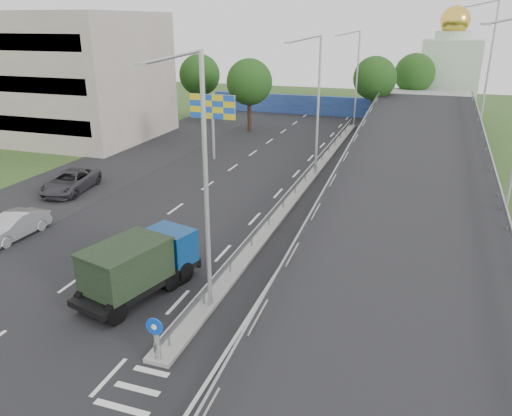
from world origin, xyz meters
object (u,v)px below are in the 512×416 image
at_px(lamp_post_mid, 316,99).
at_px(parked_car_b, 14,226).
at_px(church, 449,70).
at_px(parked_car_c, 70,182).
at_px(billboard, 213,110).
at_px(lamp_post_far, 355,74).
at_px(dump_truck, 140,264).
at_px(lamp_post_near, 201,174).
at_px(sign_bollard, 156,339).

xyz_separation_m(lamp_post_mid, parked_car_b, (-12.87, -16.80, -5.11)).
height_order(church, parked_car_c, church).
bearing_deg(lamp_post_mid, billboard, 167.62).
bearing_deg(lamp_post_far, parked_car_b, -109.28).
xyz_separation_m(dump_truck, parked_car_c, (-11.94, 10.60, -0.69)).
bearing_deg(church, lamp_post_mid, -106.22).
distance_m(lamp_post_mid, parked_car_b, 21.77).
bearing_deg(lamp_post_near, lamp_post_mid, 90.00).
height_order(sign_bollard, parked_car_b, sign_bollard).
bearing_deg(lamp_post_far, church, 54.76).
xyz_separation_m(sign_bollard, church, (10.00, 57.83, 4.28)).
bearing_deg(dump_truck, lamp_post_near, 10.87).
xyz_separation_m(billboard, parked_car_c, (-6.00, -11.18, -3.46)).
bearing_deg(lamp_post_mid, church, 73.78).
relative_size(sign_bollard, parked_car_c, 0.32).
bearing_deg(parked_car_b, lamp_post_far, 73.22).
bearing_deg(dump_truck, church, 91.24).
bearing_deg(parked_car_c, dump_truck, -50.15).
distance_m(church, billboard, 37.23).
bearing_deg(sign_bollard, lamp_post_near, 88.36).
distance_m(sign_bollard, lamp_post_mid, 24.30).
bearing_deg(billboard, sign_bollard, -70.79).
distance_m(lamp_post_mid, billboard, 9.47).
relative_size(lamp_post_far, billboard, 1.83).
bearing_deg(lamp_post_mid, lamp_post_near, -90.00).
distance_m(sign_bollard, billboard, 27.53).
height_order(sign_bollard, parked_car_c, sign_bollard).
bearing_deg(lamp_post_near, parked_car_b, 166.02).
relative_size(dump_truck, parked_car_c, 1.18).
bearing_deg(parked_car_c, lamp_post_mid, 22.74).
relative_size(lamp_post_mid, lamp_post_far, 1.00).
distance_m(lamp_post_near, lamp_post_mid, 20.00).
bearing_deg(church, dump_truck, -103.65).
xyz_separation_m(church, dump_truck, (-13.06, -53.78, -3.90)).
xyz_separation_m(lamp_post_near, lamp_post_mid, (0.00, 20.00, 0.00)).
xyz_separation_m(lamp_post_mid, parked_car_c, (-15.11, -9.18, -5.09)).
bearing_deg(lamp_post_mid, sign_bollard, -90.26).
bearing_deg(billboard, church, 59.30).
relative_size(lamp_post_near, parked_car_c, 1.94).
bearing_deg(sign_bollard, parked_car_c, 135.68).
bearing_deg(lamp_post_far, billboard, -116.84).
height_order(billboard, dump_truck, billboard).
distance_m(lamp_post_near, billboard, 23.87).
relative_size(billboard, parked_car_c, 1.06).
xyz_separation_m(sign_bollard, parked_car_c, (-15.00, 14.65, -0.31)).
distance_m(church, parked_car_c, 50.10).
relative_size(sign_bollard, lamp_post_mid, 0.17).
xyz_separation_m(church, parked_car_b, (-22.76, -50.80, -4.62)).
distance_m(dump_truck, parked_car_b, 10.18).
height_order(dump_truck, parked_car_c, dump_truck).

